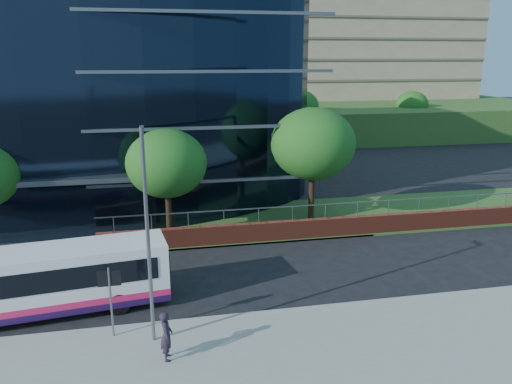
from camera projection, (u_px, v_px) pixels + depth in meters
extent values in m
cube|color=#2D511E|center=(416.00, 211.00, 34.67)|extent=(36.00, 8.00, 0.12)
cube|color=black|center=(18.00, 88.00, 39.48)|extent=(38.00, 16.00, 16.00)
cube|color=maroon|center=(387.00, 224.00, 30.26)|extent=(34.00, 0.40, 1.20)
cube|color=slate|center=(389.00, 200.00, 29.87)|extent=(34.00, 0.06, 0.06)
cube|color=#2D511E|center=(320.00, 112.00, 78.26)|extent=(60.00, 42.00, 4.00)
cube|color=#988465|center=(319.00, 12.00, 76.21)|extent=(50.00, 12.00, 26.00)
cylinder|color=slate|center=(111.00, 302.00, 18.61)|extent=(0.08, 0.08, 2.80)
cube|color=black|center=(109.00, 279.00, 18.38)|extent=(0.85, 0.06, 0.60)
cylinder|color=black|center=(169.00, 214.00, 29.12)|extent=(0.36, 0.36, 3.08)
ellipsoid|color=#225117|center=(167.00, 163.00, 28.33)|extent=(4.62, 4.62, 3.93)
cylinder|color=black|center=(311.00, 197.00, 31.74)|extent=(0.36, 0.36, 3.52)
ellipsoid|color=#225117|center=(313.00, 144.00, 30.84)|extent=(5.28, 5.28, 4.49)
cylinder|color=black|center=(299.00, 131.00, 61.71)|extent=(0.36, 0.36, 3.08)
ellipsoid|color=#225117|center=(300.00, 106.00, 60.92)|extent=(4.62, 4.62, 3.93)
cylinder|color=black|center=(410.00, 126.00, 66.71)|extent=(0.36, 0.36, 2.86)
ellipsoid|color=#225117|center=(412.00, 105.00, 65.98)|extent=(4.29, 4.29, 3.65)
cylinder|color=slate|center=(148.00, 239.00, 17.65)|extent=(0.14, 0.14, 8.00)
cube|color=slate|center=(142.00, 128.00, 16.96)|extent=(0.15, 0.70, 0.12)
cube|color=white|center=(40.00, 279.00, 20.49)|extent=(10.46, 3.62, 2.47)
cube|color=#291046|center=(43.00, 303.00, 20.77)|extent=(10.49, 3.67, 0.28)
cube|color=#E5215C|center=(43.00, 297.00, 20.70)|extent=(10.49, 3.67, 0.28)
cube|color=black|center=(54.00, 270.00, 20.57)|extent=(8.44, 3.41, 0.93)
cylinder|color=black|center=(119.00, 304.00, 20.75)|extent=(0.96, 0.40, 0.93)
imported|color=black|center=(167.00, 336.00, 17.29)|extent=(0.43, 0.66, 1.80)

